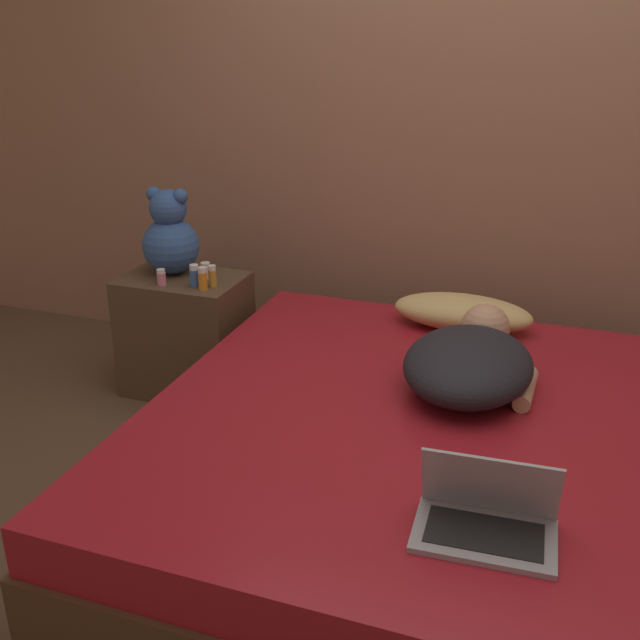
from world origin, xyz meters
name	(u,v)px	position (x,y,z in m)	size (l,w,h in m)	color
ground_plane	(412,521)	(0.00, 0.00, 0.00)	(12.00, 12.00, 0.00)	brown
wall_back	(492,99)	(0.00, 1.23, 1.30)	(8.00, 0.06, 2.60)	#996B51
bed	(415,469)	(0.00, 0.00, 0.21)	(1.78, 1.91, 0.42)	#4C331E
nightstand	(186,334)	(-1.22, 0.63, 0.28)	(0.53, 0.37, 0.55)	brown
pillow	(462,312)	(0.01, 0.77, 0.49)	(0.57, 0.26, 0.14)	tan
person_lying	(471,360)	(0.12, 0.26, 0.52)	(0.45, 0.74, 0.20)	black
laptop	(486,516)	(0.29, -0.54, 0.47)	(0.36, 0.24, 0.21)	#9E9EA3
teddy_bear	(170,237)	(-1.28, 0.67, 0.72)	(0.25, 0.25, 0.39)	#335693
bottle_white	(206,270)	(-1.11, 0.66, 0.59)	(0.05, 0.05, 0.07)	white
bottle_pink	(161,277)	(-1.25, 0.51, 0.59)	(0.04, 0.04, 0.07)	pink
bottle_blue	(195,276)	(-1.10, 0.54, 0.60)	(0.04, 0.04, 0.10)	#3866B2
bottle_orange	(203,279)	(-1.05, 0.52, 0.60)	(0.04, 0.04, 0.10)	orange
bottle_amber	(212,276)	(-1.03, 0.57, 0.60)	(0.03, 0.03, 0.09)	gold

